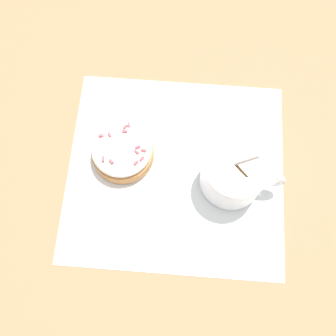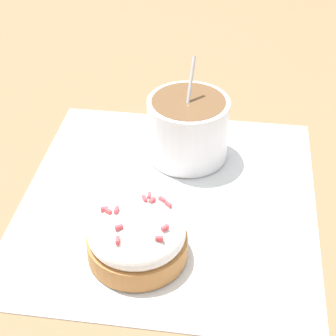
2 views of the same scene
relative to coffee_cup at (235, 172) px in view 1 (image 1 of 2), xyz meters
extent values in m
plane|color=#93704C|center=(0.09, 0.00, -0.04)|extent=(3.00, 3.00, 0.00)
cube|color=white|center=(0.09, 0.00, -0.04)|extent=(0.37, 0.35, 0.00)
cylinder|color=white|center=(0.00, 0.00, 0.00)|extent=(0.09, 0.09, 0.07)
cylinder|color=brown|center=(0.00, 0.00, 0.03)|extent=(0.08, 0.08, 0.01)
torus|color=white|center=(-0.05, 0.00, 0.00)|extent=(0.04, 0.01, 0.04)
ellipsoid|color=silver|center=(-0.03, 0.00, -0.03)|extent=(0.02, 0.02, 0.01)
cylinder|color=silver|center=(0.01, 0.00, 0.02)|extent=(0.06, 0.00, 0.11)
cylinder|color=#B2753D|center=(0.17, -0.01, -0.03)|extent=(0.10, 0.10, 0.02)
ellipsoid|color=white|center=(0.17, -0.01, -0.01)|extent=(0.09, 0.09, 0.04)
cube|color=#EA4C56|center=(0.17, -0.03, 0.01)|extent=(0.01, 0.01, 0.00)
cube|color=#EA4C56|center=(0.18, 0.02, 0.01)|extent=(0.01, 0.01, 0.00)
cube|color=#EA4C56|center=(0.13, -0.01, 0.00)|extent=(0.01, 0.00, 0.00)
cube|color=#EA4C56|center=(0.19, -0.02, 0.01)|extent=(0.01, 0.01, 0.00)
cube|color=#EA4C56|center=(0.20, -0.01, 0.01)|extent=(0.01, 0.00, 0.00)
cube|color=#EA4C56|center=(0.16, -0.04, 0.01)|extent=(0.01, 0.01, 0.00)
cube|color=#EA4C56|center=(0.13, 0.01, 0.00)|extent=(0.01, 0.01, 0.00)
cube|color=#EA4C56|center=(0.17, -0.03, 0.01)|extent=(0.01, 0.00, 0.00)
cube|color=#EA4C56|center=(0.14, 0.00, 0.01)|extent=(0.01, 0.01, 0.00)
cube|color=#EA4C56|center=(0.14, 0.02, 0.00)|extent=(0.01, 0.01, 0.00)
cube|color=#EA4C56|center=(0.14, -0.01, 0.01)|extent=(0.01, 0.01, 0.00)
cube|color=#EA4C56|center=(0.19, 0.02, 0.01)|extent=(0.00, 0.01, 0.00)
camera|label=1|loc=(0.06, 0.19, 0.53)|focal=42.00mm
camera|label=2|loc=(0.52, 0.12, 0.35)|focal=60.00mm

